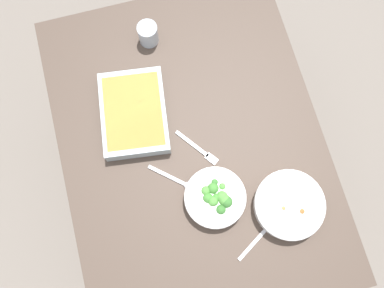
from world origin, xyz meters
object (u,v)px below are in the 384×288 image
at_px(spoon_by_stew, 262,234).
at_px(fork_on_table, 199,150).
at_px(stew_bowl, 289,205).
at_px(broccoli_bowl, 215,198).
at_px(drink_cup, 148,34).
at_px(spoon_by_broccoli, 178,181).
at_px(baking_dish, 134,113).

relative_size(spoon_by_stew, fork_on_table, 1.04).
bearing_deg(stew_bowl, fork_on_table, 41.50).
height_order(broccoli_bowl, spoon_by_stew, broccoli_bowl).
xyz_separation_m(stew_bowl, fork_on_table, (0.26, 0.23, -0.03)).
xyz_separation_m(stew_bowl, broccoli_bowl, (0.08, 0.22, -0.00)).
relative_size(broccoli_bowl, spoon_by_stew, 1.28).
bearing_deg(fork_on_table, broccoli_bowl, -178.29).
bearing_deg(drink_cup, spoon_by_stew, -166.09).
distance_m(drink_cup, spoon_by_broccoli, 0.54).
bearing_deg(broccoli_bowl, spoon_by_stew, -141.89).
bearing_deg(spoon_by_broccoli, spoon_by_stew, -137.34).
height_order(drink_cup, spoon_by_broccoli, drink_cup).
distance_m(drink_cup, spoon_by_stew, 0.80).
distance_m(broccoli_bowl, fork_on_table, 0.18).
relative_size(stew_bowl, baking_dish, 0.71).
height_order(stew_bowl, spoon_by_stew, stew_bowl).
xyz_separation_m(baking_dish, drink_cup, (0.28, -0.12, 0.00)).
distance_m(baking_dish, fork_on_table, 0.26).
bearing_deg(fork_on_table, baking_dish, 46.74).
relative_size(broccoli_bowl, spoon_by_broccoli, 1.41).
relative_size(broccoli_bowl, drink_cup, 2.39).
bearing_deg(spoon_by_broccoli, stew_bowl, -117.93).
bearing_deg(spoon_by_broccoli, broccoli_bowl, -130.98).
relative_size(broccoli_bowl, fork_on_table, 1.33).
bearing_deg(spoon_by_stew, baking_dish, 31.67).
relative_size(baking_dish, drink_cup, 3.84).
xyz_separation_m(stew_bowl, spoon_by_broccoli, (0.17, 0.33, -0.03)).
distance_m(broccoli_bowl, spoon_by_stew, 0.19).
xyz_separation_m(baking_dish, fork_on_table, (-0.18, -0.19, -0.03)).
bearing_deg(baking_dish, fork_on_table, -133.26).
height_order(baking_dish, drink_cup, drink_cup).
bearing_deg(stew_bowl, baking_dish, 43.72).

